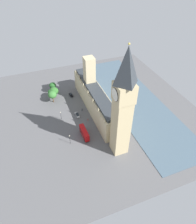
{
  "coord_description": "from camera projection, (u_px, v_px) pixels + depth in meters",
  "views": [
    {
      "loc": [
        32.48,
        95.11,
        83.4
      ],
      "look_at": [
        1.0,
        12.37,
        8.08
      ],
      "focal_mm": 32.41,
      "sensor_mm": 36.0,
      "label": 1
    }
  ],
  "objects": [
    {
      "name": "ground_plane",
      "position": [
        93.0,
        110.0,
        130.54
      ],
      "size": [
        128.85,
        128.85,
        0.0
      ],
      "primitive_type": "plane",
      "color": "#565659"
    },
    {
      "name": "river_thames",
      "position": [
        134.0,
        100.0,
        138.54
      ],
      "size": [
        32.7,
        115.96,
        0.25
      ],
      "primitive_type": "cube",
      "color": "#475B6B",
      "rests_on": "ground"
    },
    {
      "name": "parliament_building",
      "position": [
        95.0,
        97.0,
        126.59
      ],
      "size": [
        10.4,
        58.85,
        30.96
      ],
      "color": "#CCBA8E",
      "rests_on": "ground"
    },
    {
      "name": "clock_tower",
      "position": [
        123.0,
        105.0,
        86.83
      ],
      "size": [
        8.33,
        8.33,
        56.71
      ],
      "color": "tan",
      "rests_on": "ground"
    },
    {
      "name": "car_black_near_tower",
      "position": [
        71.0,
        95.0,
        141.61
      ],
      "size": [
        2.28,
        4.71,
        1.74
      ],
      "rotation": [
        0.0,
        0.0,
        0.11
      ],
      "color": "black",
      "rests_on": "ground"
    },
    {
      "name": "car_white_under_trees",
      "position": [
        77.0,
        115.0,
        125.29
      ],
      "size": [
        1.99,
        4.84,
        1.74
      ],
      "rotation": [
        0.0,
        0.0,
        3.16
      ],
      "color": "silver",
      "rests_on": "ground"
    },
    {
      "name": "double_decker_bus_trailing",
      "position": [
        84.0,
        133.0,
        111.27
      ],
      "size": [
        2.83,
        10.55,
        4.75
      ],
      "rotation": [
        0.0,
        0.0,
        0.02
      ],
      "color": "#B20C0F",
      "rests_on": "ground"
    },
    {
      "name": "pedestrian_by_river_gate",
      "position": [
        82.0,
        110.0,
        129.33
      ],
      "size": [
        0.64,
        0.65,
        1.56
      ],
      "rotation": [
        0.0,
        0.0,
        5.53
      ],
      "color": "black",
      "rests_on": "ground"
    },
    {
      "name": "pedestrian_corner",
      "position": [
        88.0,
        120.0,
        122.16
      ],
      "size": [
        0.52,
        0.61,
        1.54
      ],
      "rotation": [
        0.0,
        0.0,
        6.04
      ],
      "color": "maroon",
      "rests_on": "ground"
    },
    {
      "name": "plane_tree_opposite_hall",
      "position": [
        54.0,
        91.0,
        136.39
      ],
      "size": [
        6.09,
        6.09,
        8.39
      ],
      "color": "brown",
      "rests_on": "ground"
    },
    {
      "name": "plane_tree_leading",
      "position": [
        52.0,
        95.0,
        132.8
      ],
      "size": [
        5.59,
        5.59,
        8.39
      ],
      "color": "brown",
      "rests_on": "ground"
    },
    {
      "name": "plane_tree_kerbside",
      "position": [
        53.0,
        85.0,
        140.97
      ],
      "size": [
        4.74,
        4.74,
        8.25
      ],
      "color": "brown",
      "rests_on": "ground"
    },
    {
      "name": "plane_tree_far_end",
      "position": [
        51.0,
        92.0,
        136.2
      ],
      "size": [
        4.89,
        4.89,
        7.46
      ],
      "color": "brown",
      "rests_on": "ground"
    },
    {
      "name": "street_lamp_midblock",
      "position": [
        70.0,
        138.0,
        106.01
      ],
      "size": [
        0.56,
        0.56,
        6.15
      ],
      "color": "black",
      "rests_on": "ground"
    },
    {
      "name": "street_lamp_slot_10",
      "position": [
        61.0,
        114.0,
        120.86
      ],
      "size": [
        0.56,
        0.56,
        5.75
      ],
      "color": "black",
      "rests_on": "ground"
    }
  ]
}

